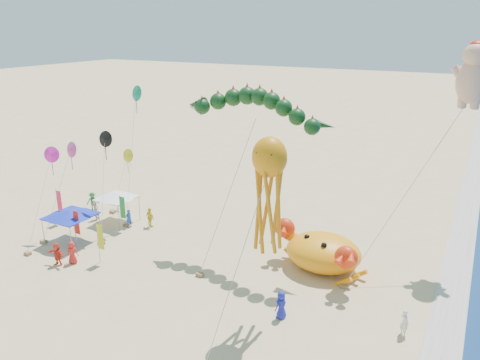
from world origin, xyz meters
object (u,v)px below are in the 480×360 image
object	(u,v)px
dragon_kite	(254,112)
canopy_blue	(70,214)
canopy_white	(117,196)
octopus_kite	(269,186)
cherub_kite	(473,74)
crab_inflatable	(323,251)

from	to	relation	value
dragon_kite	canopy_blue	xyz separation A→B (m)	(-13.56, -5.06, -8.42)
dragon_kite	canopy_white	world-z (taller)	dragon_kite
octopus_kite	dragon_kite	bearing A→B (deg)	122.19
octopus_kite	canopy_blue	bearing A→B (deg)	173.97
canopy_blue	dragon_kite	bearing A→B (deg)	20.47
dragon_kite	canopy_blue	bearing A→B (deg)	-159.53
cherub_kite	canopy_white	size ratio (longest dim) A/B	4.91
octopus_kite	crab_inflatable	bearing A→B (deg)	80.68
crab_inflatable	canopy_blue	distance (m)	19.79
octopus_kite	canopy_blue	size ratio (longest dim) A/B	3.05
crab_inflatable	canopy_white	world-z (taller)	crab_inflatable
cherub_kite	dragon_kite	bearing A→B (deg)	-153.90
crab_inflatable	canopy_blue	bearing A→B (deg)	-165.05
octopus_kite	canopy_white	xyz separation A→B (m)	(-17.50, 6.69, -5.79)
crab_inflatable	dragon_kite	world-z (taller)	dragon_kite
crab_inflatable	dragon_kite	distance (m)	10.96
canopy_white	canopy_blue	bearing A→B (deg)	-95.36
octopus_kite	canopy_white	world-z (taller)	octopus_kite
octopus_kite	canopy_white	distance (m)	19.61
crab_inflatable	cherub_kite	xyz separation A→B (m)	(7.56, 6.38, 12.08)
crab_inflatable	canopy_blue	size ratio (longest dim) A/B	2.02
dragon_kite	canopy_white	xyz separation A→B (m)	(-13.11, -0.27, -8.43)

